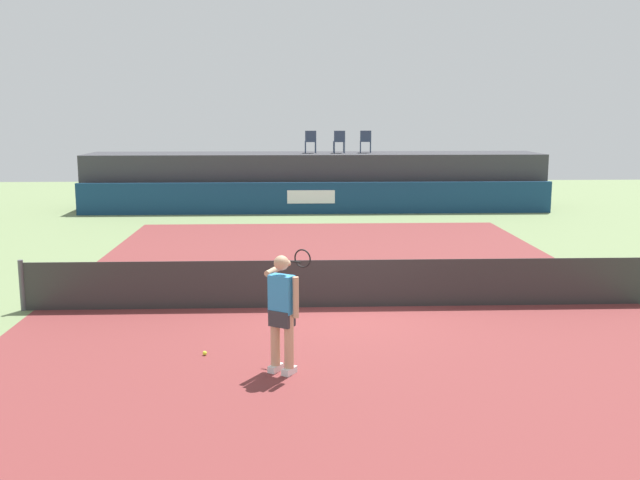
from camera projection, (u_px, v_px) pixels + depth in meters
The scene contains 11 objects.
ground_plane at pixel (332, 274), 17.39m from camera, with size 48.00×48.00×0.00m, color #6B7F51.
court_inner at pixel (341, 307), 14.44m from camera, with size 12.00×22.00×0.00m, color maroon.
sponsor_wall at pixel (317, 198), 27.62m from camera, with size 18.00×0.22×1.20m.
spectator_platform at pixel (315, 181), 29.31m from camera, with size 18.00×2.80×2.20m, color #38383D.
spectator_chair_far_left at pixel (311, 141), 29.00m from camera, with size 0.45×0.45×0.89m.
spectator_chair_left at pixel (339, 141), 29.00m from camera, with size 0.46×0.46×0.89m.
spectator_chair_center at pixel (366, 140), 29.16m from camera, with size 0.47×0.47×0.89m.
tennis_net at pixel (341, 284), 14.36m from camera, with size 12.40×0.02×0.95m, color #2D2D2D.
net_post_near at pixel (22, 285), 14.10m from camera, with size 0.10×0.10×1.00m, color #4C4C51.
tennis_player at pixel (283, 309), 10.66m from camera, with size 0.71×1.25×1.77m.
tennis_ball at pixel (205, 353), 11.55m from camera, with size 0.07×0.07×0.07m, color #D8EA33.
Camera 1 is at (-0.99, -13.96, 3.80)m, focal length 40.94 mm.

